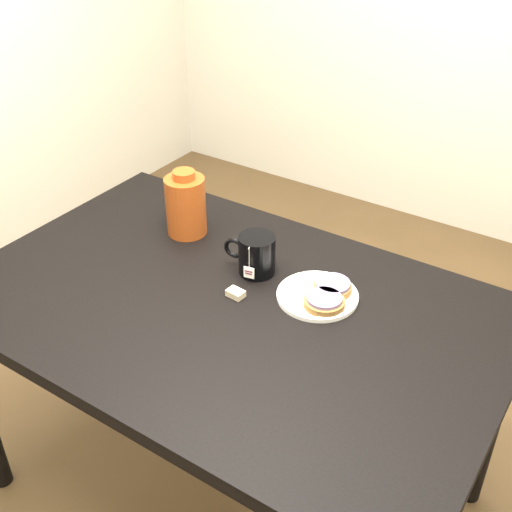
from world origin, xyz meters
name	(u,v)px	position (x,y,z in m)	size (l,w,h in m)	color
ground_plane	(234,488)	(0.00, 0.00, 0.00)	(4.00, 4.00, 0.00)	brown
table	(229,327)	(0.00, 0.00, 0.67)	(1.40, 0.90, 0.75)	black
plate	(317,295)	(0.18, 0.14, 0.76)	(0.21, 0.21, 0.02)	white
bagel_back	(333,286)	(0.21, 0.18, 0.77)	(0.12, 0.12, 0.03)	brown
bagel_front	(324,301)	(0.22, 0.11, 0.77)	(0.11, 0.11, 0.03)	brown
mug	(256,254)	(-0.02, 0.15, 0.81)	(0.16, 0.12, 0.11)	black
teabag_pouch	(236,293)	(0.00, 0.03, 0.76)	(0.04, 0.03, 0.02)	#C6B793
bagel_package	(186,205)	(-0.30, 0.22, 0.84)	(0.15, 0.15, 0.20)	maroon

